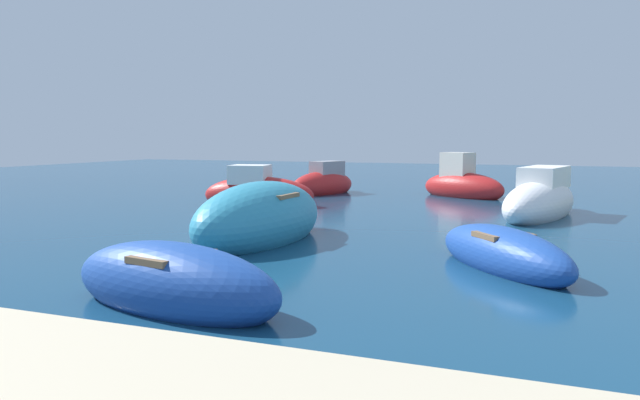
{
  "coord_description": "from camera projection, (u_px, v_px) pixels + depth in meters",
  "views": [
    {
      "loc": [
        -5.19,
        -5.86,
        2.05
      ],
      "look_at": [
        -10.89,
        9.09,
        0.34
      ],
      "focal_mm": 33.07,
      "sensor_mm": 36.0,
      "label": 1
    }
  ],
  "objects": [
    {
      "name": "moored_boat_3",
      "position": [
        258.0,
        193.0,
        17.61
      ],
      "size": [
        3.54,
        1.77,
        1.48
      ],
      "rotation": [
        0.0,
        0.0,
        0.15
      ],
      "color": "#B21E1E",
      "rests_on": "ground"
    },
    {
      "name": "moored_boat_6",
      "position": [
        323.0,
        184.0,
        21.41
      ],
      "size": [
        2.14,
        3.31,
        1.42
      ],
      "rotation": [
        0.0,
        0.0,
        4.37
      ],
      "color": "#B21E1E",
      "rests_on": "ground"
    },
    {
      "name": "moored_boat_0",
      "position": [
        173.0,
        284.0,
        7.1
      ],
      "size": [
        3.29,
        1.71,
        1.03
      ],
      "rotation": [
        0.0,
        0.0,
        6.09
      ],
      "color": "#1E479E",
      "rests_on": "ground"
    },
    {
      "name": "moored_boat_9",
      "position": [
        462.0,
        185.0,
        20.32
      ],
      "size": [
        3.4,
        2.69,
        1.77
      ],
      "rotation": [
        0.0,
        0.0,
        5.75
      ],
      "color": "#B21E1E",
      "rests_on": "ground"
    },
    {
      "name": "moored_boat_8",
      "position": [
        503.0,
        254.0,
        9.17
      ],
      "size": [
        2.69,
        3.02,
        0.86
      ],
      "rotation": [
        0.0,
        0.0,
        5.39
      ],
      "color": "#1E479E",
      "rests_on": "ground"
    },
    {
      "name": "moored_boat_5",
      "position": [
        540.0,
        200.0,
        15.26
      ],
      "size": [
        2.41,
        4.69,
        1.56
      ],
      "rotation": [
        0.0,
        0.0,
        4.47
      ],
      "color": "white",
      "rests_on": "ground"
    },
    {
      "name": "moored_boat_7",
      "position": [
        260.0,
        220.0,
        11.66
      ],
      "size": [
        1.9,
        4.15,
        1.52
      ],
      "rotation": [
        0.0,
        0.0,
        1.52
      ],
      "color": "teal",
      "rests_on": "ground"
    }
  ]
}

